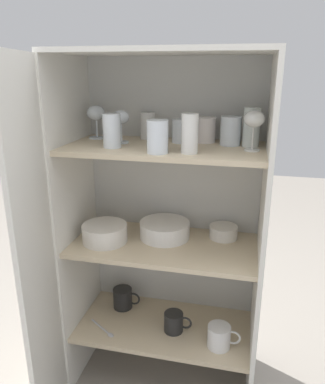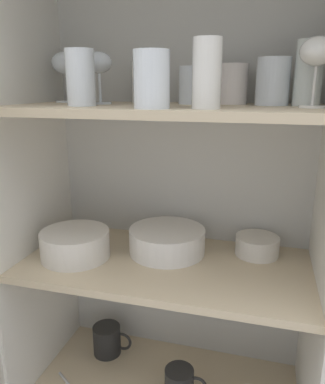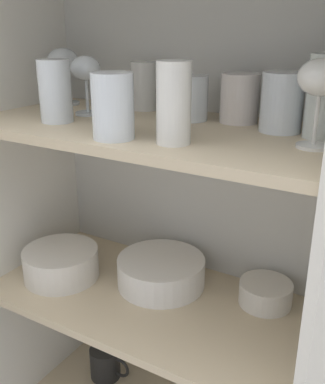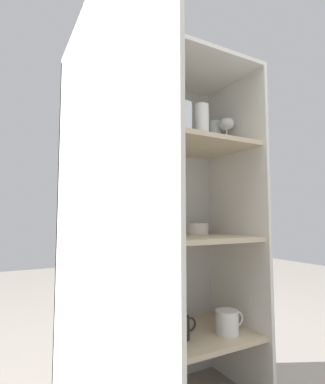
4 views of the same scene
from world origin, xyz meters
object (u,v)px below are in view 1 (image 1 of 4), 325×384
(plate_stack_white, at_px, (165,230))
(mixing_bowl_large, at_px, (105,232))
(serving_bowl_small, at_px, (223,231))
(coffee_mug_primary, at_px, (174,322))

(plate_stack_white, distance_m, mixing_bowl_large, 0.26)
(mixing_bowl_large, height_order, serving_bowl_small, mixing_bowl_large)
(mixing_bowl_large, relative_size, coffee_mug_primary, 1.54)
(plate_stack_white, xyz_separation_m, coffee_mug_primary, (0.06, -0.09, -0.41))
(plate_stack_white, xyz_separation_m, serving_bowl_small, (0.25, 0.05, -0.01))
(plate_stack_white, xyz_separation_m, mixing_bowl_large, (-0.24, -0.10, 0.01))
(coffee_mug_primary, bearing_deg, plate_stack_white, 125.25)
(plate_stack_white, relative_size, mixing_bowl_large, 1.14)
(serving_bowl_small, relative_size, coffee_mug_primary, 0.99)
(plate_stack_white, relative_size, coffee_mug_primary, 1.75)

